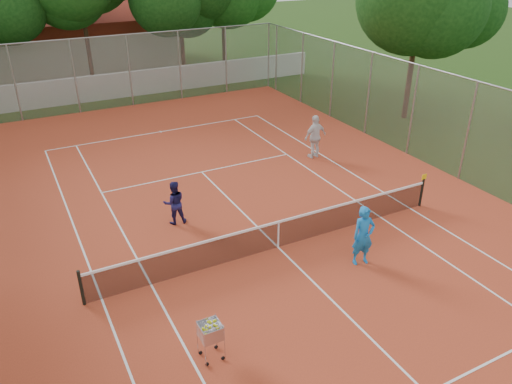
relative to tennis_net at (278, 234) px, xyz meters
name	(u,v)px	position (x,y,z in m)	size (l,w,h in m)	color
ground	(278,248)	(0.00, 0.00, -0.51)	(120.00, 120.00, 0.00)	#1C380F
court_pad	(278,248)	(0.00, 0.00, -0.50)	(18.00, 34.00, 0.02)	#B34022
court_lines	(278,247)	(0.00, 0.00, -0.49)	(10.98, 23.78, 0.01)	white
tennis_net	(278,234)	(0.00, 0.00, 0.00)	(11.88, 0.10, 0.98)	black
perimeter_fence	(279,191)	(0.00, 0.00, 1.49)	(18.00, 34.00, 4.00)	slate
boundary_wall	(123,85)	(0.00, 19.00, 0.24)	(26.00, 0.30, 1.50)	white
clubhouse	(60,37)	(-2.00, 29.00, 1.69)	(16.40, 9.00, 4.40)	beige
tropical_trees	(103,6)	(0.00, 22.00, 4.49)	(29.00, 19.00, 10.00)	black
player_near	(363,236)	(1.79, -1.85, 0.44)	(0.68, 0.45, 1.86)	blue
player_far_left	(174,203)	(-2.34, 2.96, 0.28)	(0.75, 0.58, 1.54)	#1D1A4E
player_far_right	(315,137)	(5.05, 5.58, 0.48)	(1.13, 0.47, 1.93)	silver
ball_hopper	(211,340)	(-3.67, -3.31, 0.05)	(0.52, 0.52, 1.08)	silver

